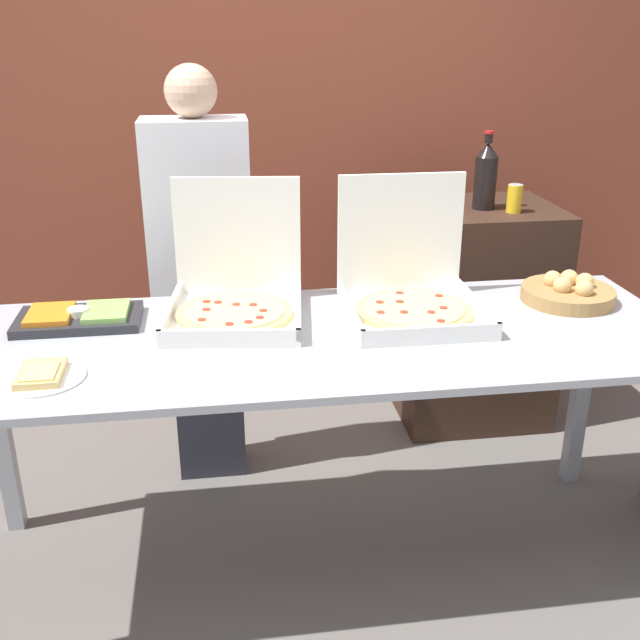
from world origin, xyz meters
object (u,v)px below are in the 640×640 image
object	(u,v)px
pizza_box_near_right	(235,294)
soda_can_silver	(436,198)
veggie_tray	(79,317)
person_guest_cap	(202,276)
pizza_box_far_left	(411,291)
soda_bottle	(486,175)
paper_plate_front_left	(41,375)
soda_can_colored	(515,198)
bread_basket	(568,292)

from	to	relation	value
pizza_box_near_right	soda_can_silver	distance (m)	1.20
veggie_tray	person_guest_cap	xyz separation A→B (m)	(0.40, 0.50, -0.04)
veggie_tray	soda_can_silver	world-z (taller)	soda_can_silver
pizza_box_far_left	soda_bottle	distance (m)	1.04
pizza_box_near_right	soda_can_silver	xyz separation A→B (m)	(0.92, 0.76, 0.13)
paper_plate_front_left	soda_can_colored	bearing A→B (deg)	31.48
soda_can_colored	soda_can_silver	bearing A→B (deg)	169.96
veggie_tray	person_guest_cap	size ratio (longest dim) A/B	0.24
soda_can_colored	person_guest_cap	bearing A→B (deg)	-171.40
pizza_box_far_left	soda_can_silver	distance (m)	0.89
soda_can_colored	pizza_box_far_left	bearing A→B (deg)	-131.06
pizza_box_far_left	bread_basket	world-z (taller)	pizza_box_far_left
bread_basket	soda_bottle	distance (m)	0.86
pizza_box_far_left	veggie_tray	size ratio (longest dim) A/B	1.16
pizza_box_far_left	soda_can_colored	bearing A→B (deg)	49.40
paper_plate_front_left	veggie_tray	xyz separation A→B (m)	(0.04, 0.41, 0.01)
pizza_box_near_right	soda_can_colored	distance (m)	1.44
soda_can_colored	person_guest_cap	xyz separation A→B (m)	(-1.37, -0.21, -0.23)
pizza_box_near_right	person_guest_cap	distance (m)	0.52
pizza_box_near_right	bread_basket	size ratio (longest dim) A/B	1.55
paper_plate_front_left	person_guest_cap	size ratio (longest dim) A/B	0.14
pizza_box_near_right	soda_bottle	size ratio (longest dim) A/B	1.48
pizza_box_near_right	veggie_tray	bearing A→B (deg)	-173.14
soda_can_colored	person_guest_cap	size ratio (longest dim) A/B	0.07
soda_can_silver	person_guest_cap	bearing A→B (deg)	-165.51
paper_plate_front_left	person_guest_cap	distance (m)	1.01
pizza_box_near_right	pizza_box_far_left	xyz separation A→B (m)	(0.59, -0.06, 0.00)
soda_can_silver	soda_can_colored	world-z (taller)	same
pizza_box_near_right	soda_can_colored	xyz separation A→B (m)	(1.26, 0.70, 0.13)
pizza_box_far_left	veggie_tray	world-z (taller)	pizza_box_far_left
bread_basket	person_guest_cap	xyz separation A→B (m)	(-1.30, 0.53, -0.05)
pizza_box_far_left	soda_bottle	bearing A→B (deg)	57.28
paper_plate_front_left	soda_can_silver	bearing A→B (deg)	38.40
paper_plate_front_left	soda_can_colored	size ratio (longest dim) A/B	1.96
pizza_box_far_left	soda_can_silver	xyz separation A→B (m)	(0.33, 0.82, 0.13)
veggie_tray	bread_basket	size ratio (longest dim) A/B	1.23
pizza_box_near_right	pizza_box_far_left	distance (m)	0.59
pizza_box_near_right	veggie_tray	distance (m)	0.52
soda_can_colored	paper_plate_front_left	bearing A→B (deg)	-148.52
paper_plate_front_left	pizza_box_far_left	bearing A→B (deg)	16.91
paper_plate_front_left	pizza_box_near_right	bearing A→B (deg)	36.13
pizza_box_near_right	soda_can_silver	size ratio (longest dim) A/B	4.09
paper_plate_front_left	soda_can_silver	world-z (taller)	soda_can_silver
pizza_box_far_left	soda_can_colored	size ratio (longest dim) A/B	3.77
soda_bottle	soda_can_silver	world-z (taller)	soda_bottle
person_guest_cap	pizza_box_near_right	bearing A→B (deg)	103.29
bread_basket	person_guest_cap	distance (m)	1.40
pizza_box_near_right	soda_can_colored	bearing A→B (deg)	36.07
soda_bottle	paper_plate_front_left	bearing A→B (deg)	-144.92
pizza_box_far_left	soda_can_colored	xyz separation A→B (m)	(0.66, 0.76, 0.13)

